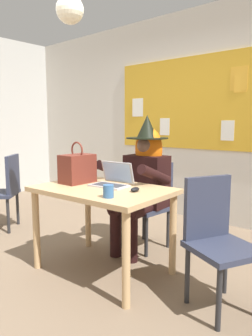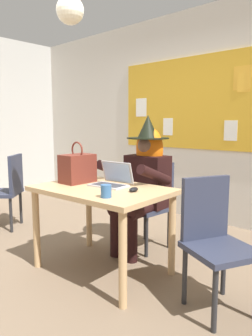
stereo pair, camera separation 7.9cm
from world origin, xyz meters
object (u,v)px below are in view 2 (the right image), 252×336
(laptop, at_px, (112,180))
(chair_spare_by_window, at_px, (8,187))
(chair_at_desk, at_px, (151,199))
(coffee_mug, at_px, (106,191))
(chair_extra_corner, at_px, (214,236))
(handbag, at_px, (77,168))
(computer_mouse, at_px, (134,189))
(person_costumed, at_px, (144,175))
(desk_main, at_px, (102,199))

(laptop, relative_size, chair_spare_by_window, 0.38)
(chair_at_desk, bearing_deg, coffee_mug, 23.54)
(laptop, distance_m, chair_spare_by_window, 1.73)
(chair_at_desk, relative_size, chair_extra_corner, 0.98)
(handbag, bearing_deg, computer_mouse, 4.63)
(computer_mouse, relative_size, handbag, 0.28)
(person_costumed, distance_m, coffee_mug, 0.91)
(chair_at_desk, distance_m, chair_spare_by_window, 1.81)
(chair_at_desk, bearing_deg, person_costumed, 2.89)
(chair_spare_by_window, relative_size, chair_extra_corner, 1.00)
(handbag, relative_size, coffee_mug, 3.98)
(chair_extra_corner, bearing_deg, computer_mouse, -146.42)
(desk_main, xyz_separation_m, laptop, (0.00, 0.12, 0.15))
(laptop, distance_m, chair_extra_corner, 1.00)
(chair_at_desk, distance_m, chair_extra_corner, 1.17)
(laptop, bearing_deg, handbag, -167.61)
(laptop, height_order, handbag, handbag)
(chair_spare_by_window, bearing_deg, desk_main, 137.84)
(chair_at_desk, bearing_deg, chair_extra_corner, 64.28)
(coffee_mug, relative_size, chair_extra_corner, 0.10)
(laptop, distance_m, handbag, 0.36)
(desk_main, distance_m, laptop, 0.19)
(laptop, xyz_separation_m, chair_extra_corner, (0.96, 0.03, -0.28))
(person_costumed, xyz_separation_m, coffee_mug, (0.34, -0.85, 0.02))
(person_costumed, bearing_deg, coffee_mug, 19.00)
(laptop, distance_m, coffee_mug, 0.45)
(desk_main, relative_size, chair_at_desk, 1.30)
(person_costumed, bearing_deg, desk_main, 1.71)
(chair_at_desk, distance_m, computer_mouse, 0.81)
(handbag, bearing_deg, person_costumed, 64.70)
(laptop, relative_size, handbag, 0.92)
(chair_at_desk, relative_size, computer_mouse, 8.59)
(chair_at_desk, height_order, laptop, laptop)
(chair_at_desk, height_order, chair_extra_corner, chair_extra_corner)
(computer_mouse, bearing_deg, handbag, 171.12)
(laptop, xyz_separation_m, computer_mouse, (0.30, -0.06, -0.03))
(handbag, height_order, coffee_mug, handbag)
(laptop, xyz_separation_m, coffee_mug, (0.29, -0.35, 0.00))
(chair_at_desk, bearing_deg, computer_mouse, 31.67)
(coffee_mug, height_order, chair_extra_corner, chair_extra_corner)
(chair_at_desk, xyz_separation_m, chair_spare_by_window, (-1.66, -0.73, 0.01))
(chair_extra_corner, bearing_deg, laptop, -152.25)
(desk_main, bearing_deg, computer_mouse, 11.40)
(desk_main, relative_size, handbag, 3.08)
(chair_extra_corner, bearing_deg, person_costumed, -179.05)
(laptop, bearing_deg, desk_main, -96.19)
(coffee_mug, bearing_deg, chair_extra_corner, 29.37)
(coffee_mug, height_order, chair_spare_by_window, chair_spare_by_window)
(computer_mouse, distance_m, chair_extra_corner, 0.71)
(chair_at_desk, relative_size, chair_spare_by_window, 0.98)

